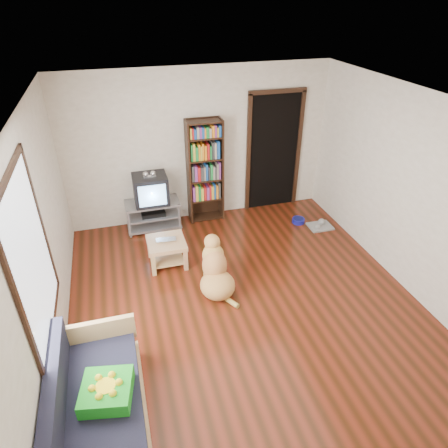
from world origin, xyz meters
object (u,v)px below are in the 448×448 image
object	(u,v)px
grey_rag	(320,226)
tv_stand	(153,214)
sofa	(97,419)
laptop	(166,241)
bookshelf	(205,166)
crt_tv	(150,188)
dog_bowl	(298,221)
green_cushion	(107,391)
coffee_table	(167,248)
dog	(216,271)

from	to	relation	value
grey_rag	tv_stand	size ratio (longest dim) A/B	0.44
tv_stand	sofa	distance (m)	3.76
laptop	bookshelf	size ratio (longest dim) A/B	0.17
grey_rag	bookshelf	size ratio (longest dim) A/B	0.22
crt_tv	dog_bowl	bearing A→B (deg)	-12.61
laptop	crt_tv	distance (m)	1.20
tv_stand	green_cushion	bearing A→B (deg)	-103.51
laptop	dog_bowl	bearing A→B (deg)	18.40
tv_stand	coffee_table	world-z (taller)	tv_stand
grey_rag	tv_stand	xyz separation A→B (m)	(-2.78, 0.78, 0.25)
coffee_table	grey_rag	bearing A→B (deg)	6.53
green_cushion	grey_rag	xyz separation A→B (m)	(3.63, 2.76, -0.48)
crt_tv	dog	distance (m)	2.02
dog_bowl	tv_stand	world-z (taller)	tv_stand
dog_bowl	green_cushion	bearing A→B (deg)	-137.97
grey_rag	green_cushion	bearing A→B (deg)	-142.83
dog	tv_stand	bearing A→B (deg)	108.31
sofa	green_cushion	bearing A→B (deg)	36.53
sofa	coffee_table	xyz separation A→B (m)	(1.03, 2.54, 0.02)
grey_rag	tv_stand	distance (m)	2.90
tv_stand	crt_tv	xyz separation A→B (m)	(0.00, 0.02, 0.47)
tv_stand	sofa	world-z (taller)	sofa
bookshelf	coffee_table	bearing A→B (deg)	-126.82
coffee_table	dog	distance (m)	0.93
dog_bowl	grey_rag	xyz separation A→B (m)	(0.30, -0.25, -0.03)
crt_tv	coffee_table	distance (m)	1.21
crt_tv	bookshelf	xyz separation A→B (m)	(0.95, 0.07, 0.26)
crt_tv	dog	xyz separation A→B (m)	(0.61, -1.87, -0.46)
green_cushion	crt_tv	bearing A→B (deg)	87.61
laptop	tv_stand	size ratio (longest dim) A/B	0.33
laptop	coffee_table	world-z (taller)	laptop
grey_rag	tv_stand	bearing A→B (deg)	164.28
bookshelf	dog	world-z (taller)	bookshelf
laptop	dog_bowl	world-z (taller)	laptop
laptop	coffee_table	size ratio (longest dim) A/B	0.54
dog	coffee_table	bearing A→B (deg)	126.24
crt_tv	sofa	world-z (taller)	crt_tv
sofa	grey_rag	bearing A→B (deg)	37.15
bookshelf	coffee_table	world-z (taller)	bookshelf
dog_bowl	dog	distance (m)	2.30
green_cushion	laptop	xyz separation A→B (m)	(0.91, 2.41, -0.08)
coffee_table	tv_stand	bearing A→B (deg)	93.11
laptop	crt_tv	size ratio (longest dim) A/B	0.51
green_cushion	coffee_table	world-z (taller)	green_cushion
dog_bowl	tv_stand	bearing A→B (deg)	167.88
laptop	tv_stand	distance (m)	1.14
green_cushion	bookshelf	xyz separation A→B (m)	(1.80, 3.63, 0.51)
grey_rag	laptop	bearing A→B (deg)	-172.85
crt_tv	dog	world-z (taller)	crt_tv
crt_tv	coffee_table	xyz separation A→B (m)	(0.06, -1.12, -0.46)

